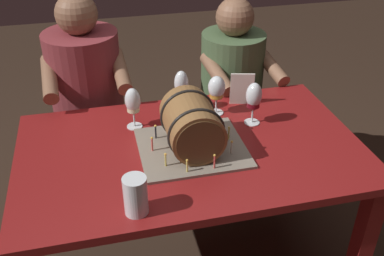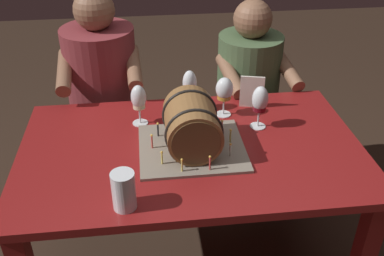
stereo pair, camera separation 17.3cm
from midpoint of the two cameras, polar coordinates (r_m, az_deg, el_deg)
dining_table at (r=1.86m, az=-2.81°, el=-5.21°), size 1.39×0.84×0.72m
barrel_cake at (r=1.73m, az=-2.86°, el=0.00°), size 0.42×0.37×0.23m
wine_glass_white at (r=1.90m, az=-10.25°, el=3.20°), size 0.07×0.07×0.19m
wine_glass_rose at (r=1.99m, az=-3.88°, el=5.43°), size 0.06×0.06×0.20m
wine_glass_red at (r=1.90m, az=5.39°, el=3.86°), size 0.07×0.07×0.19m
wine_glass_amber at (r=1.97m, az=0.68°, el=4.98°), size 0.08×0.08×0.18m
beer_pint at (r=1.48m, az=-10.66°, el=-8.73°), size 0.08×0.08×0.14m
menu_card at (r=2.07m, az=4.09°, el=4.97°), size 0.11×0.04×0.16m
person_seated_left at (r=2.44m, az=-15.01°, el=2.08°), size 0.42×0.49×1.20m
person_seated_right at (r=2.54m, az=3.08°, el=3.22°), size 0.42×0.51×1.12m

